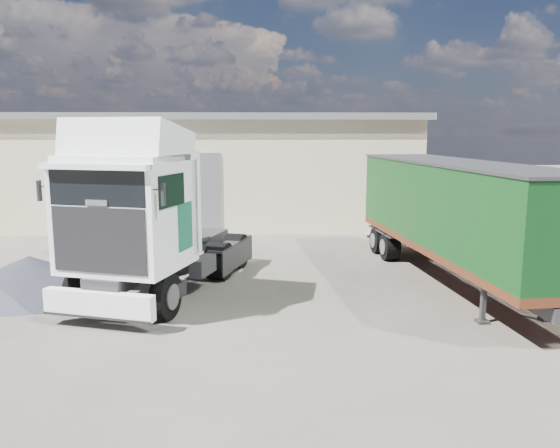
{
  "coord_description": "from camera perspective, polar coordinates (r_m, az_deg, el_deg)",
  "views": [
    {
      "loc": [
        1.78,
        -13.81,
        4.48
      ],
      "look_at": [
        2.35,
        3.0,
        1.64
      ],
      "focal_mm": 35.0,
      "sensor_mm": 36.0,
      "label": 1
    }
  ],
  "objects": [
    {
      "name": "brick_boundary_wall",
      "position": [
        22.3,
        23.92,
        0.43
      ],
      "size": [
        0.35,
        26.0,
        2.5
      ],
      "primitive_type": "cube",
      "color": "brown",
      "rests_on": "ground"
    },
    {
      "name": "box_trailer",
      "position": [
        16.97,
        17.72,
        1.46
      ],
      "size": [
        3.33,
        11.1,
        3.63
      ],
      "rotation": [
        0.0,
        0.0,
        0.09
      ],
      "color": "#2D2D30",
      "rests_on": "ground"
    },
    {
      "name": "warehouse",
      "position": [
        30.85,
        -16.63,
        5.81
      ],
      "size": [
        30.6,
        12.6,
        5.42
      ],
      "color": "beige",
      "rests_on": "ground"
    },
    {
      "name": "gravel_heap",
      "position": [
        16.96,
        -24.92,
        -4.91
      ],
      "size": [
        6.11,
        5.29,
        1.07
      ],
      "rotation": [
        0.0,
        0.0,
        0.04
      ],
      "color": "black",
      "rests_on": "ground"
    },
    {
      "name": "panel_van",
      "position": [
        22.36,
        -17.76,
        -0.04
      ],
      "size": [
        1.82,
        4.36,
        1.77
      ],
      "rotation": [
        0.0,
        0.0,
        -0.01
      ],
      "color": "black",
      "rests_on": "ground"
    },
    {
      "name": "ground",
      "position": [
        14.62,
        -8.94,
        -8.37
      ],
      "size": [
        120.0,
        120.0,
        0.0
      ],
      "primitive_type": "plane",
      "color": "#2C2824",
      "rests_on": "ground"
    },
    {
      "name": "tractor_unit",
      "position": [
        14.86,
        -13.81,
        -0.19
      ],
      "size": [
        4.66,
        7.54,
        4.82
      ],
      "rotation": [
        0.0,
        0.0,
        -0.3
      ],
      "color": "black",
      "rests_on": "ground"
    }
  ]
}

